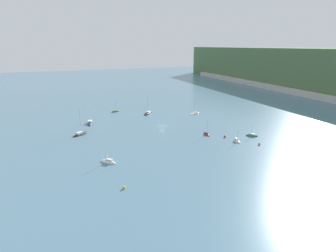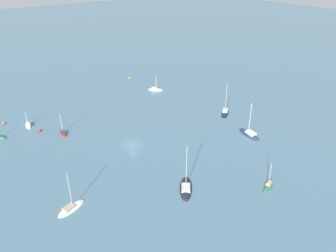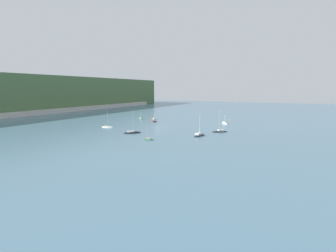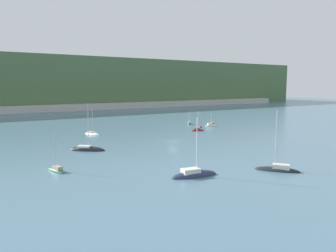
{
  "view_description": "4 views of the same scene",
  "coord_description": "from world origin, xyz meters",
  "px_view_note": "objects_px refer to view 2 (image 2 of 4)",
  "views": [
    {
      "loc": [
        106.44,
        -40.16,
        35.21
      ],
      "look_at": [
        11.18,
        -1.72,
        3.35
      ],
      "focal_mm": 28.0,
      "sensor_mm": 36.0,
      "label": 1
    },
    {
      "loc": [
        -67.44,
        39.85,
        46.48
      ],
      "look_at": [
        -0.49,
        -12.01,
        2.44
      ],
      "focal_mm": 35.0,
      "sensor_mm": 36.0,
      "label": 2
    },
    {
      "loc": [
        -124.98,
        -70.37,
        21.01
      ],
      "look_at": [
        -14.59,
        -13.85,
        3.31
      ],
      "focal_mm": 28.0,
      "sensor_mm": 36.0,
      "label": 3
    },
    {
      "loc": [
        -48.38,
        -72.37,
        15.17
      ],
      "look_at": [
        0.83,
        3.64,
        3.76
      ],
      "focal_mm": 35.0,
      "sensor_mm": 36.0,
      "label": 4
    }
  ],
  "objects_px": {
    "sailboat_0": "(63,133)",
    "mooring_buoy_1": "(4,123)",
    "mooring_buoy_2": "(39,130)",
    "sailboat_8": "(268,186)",
    "sailboat_1": "(71,208)",
    "sailboat_4": "(225,113)",
    "sailboat_3": "(186,189)",
    "sailboat_5": "(155,90)",
    "mooring_buoy_0": "(130,78)",
    "sailboat_2": "(249,135)",
    "sailboat_6": "(28,126)"
  },
  "relations": [
    {
      "from": "mooring_buoy_0",
      "to": "mooring_buoy_2",
      "type": "distance_m",
      "value": 51.71
    },
    {
      "from": "sailboat_3",
      "to": "sailboat_0",
      "type": "bearing_deg",
      "value": 56.08
    },
    {
      "from": "sailboat_3",
      "to": "sailboat_5",
      "type": "relative_size",
      "value": 1.82
    },
    {
      "from": "sailboat_2",
      "to": "sailboat_6",
      "type": "relative_size",
      "value": 1.96
    },
    {
      "from": "sailboat_4",
      "to": "mooring_buoy_1",
      "type": "distance_m",
      "value": 70.54
    },
    {
      "from": "sailboat_5",
      "to": "mooring_buoy_2",
      "type": "distance_m",
      "value": 47.55
    },
    {
      "from": "sailboat_2",
      "to": "sailboat_0",
      "type": "bearing_deg",
      "value": 61.33
    },
    {
      "from": "sailboat_1",
      "to": "mooring_buoy_0",
      "type": "distance_m",
      "value": 80.34
    },
    {
      "from": "sailboat_2",
      "to": "sailboat_6",
      "type": "height_order",
      "value": "sailboat_2"
    },
    {
      "from": "sailboat_5",
      "to": "mooring_buoy_0",
      "type": "height_order",
      "value": "sailboat_5"
    },
    {
      "from": "sailboat_3",
      "to": "mooring_buoy_1",
      "type": "distance_m",
      "value": 63.76
    },
    {
      "from": "sailboat_5",
      "to": "sailboat_0",
      "type": "bearing_deg",
      "value": -117.62
    },
    {
      "from": "sailboat_6",
      "to": "mooring_buoy_1",
      "type": "height_order",
      "value": "sailboat_6"
    },
    {
      "from": "sailboat_2",
      "to": "sailboat_3",
      "type": "height_order",
      "value": "sailboat_3"
    },
    {
      "from": "sailboat_1",
      "to": "mooring_buoy_2",
      "type": "relative_size",
      "value": 10.89
    },
    {
      "from": "sailboat_8",
      "to": "sailboat_3",
      "type": "bearing_deg",
      "value": -52.23
    },
    {
      "from": "sailboat_2",
      "to": "mooring_buoy_0",
      "type": "bearing_deg",
      "value": 11.55
    },
    {
      "from": "mooring_buoy_0",
      "to": "sailboat_4",
      "type": "bearing_deg",
      "value": -171.78
    },
    {
      "from": "mooring_buoy_1",
      "to": "mooring_buoy_2",
      "type": "distance_m",
      "value": 13.81
    },
    {
      "from": "sailboat_3",
      "to": "mooring_buoy_2",
      "type": "bearing_deg",
      "value": 60.04
    },
    {
      "from": "sailboat_3",
      "to": "sailboat_6",
      "type": "bearing_deg",
      "value": 59.54
    },
    {
      "from": "mooring_buoy_0",
      "to": "mooring_buoy_2",
      "type": "height_order",
      "value": "mooring_buoy_2"
    },
    {
      "from": "sailboat_2",
      "to": "sailboat_4",
      "type": "xyz_separation_m",
      "value": [
        14.63,
        -5.28,
        0.03
      ]
    },
    {
      "from": "sailboat_3",
      "to": "sailboat_4",
      "type": "xyz_separation_m",
      "value": [
        22.28,
        -36.17,
        0.07
      ]
    },
    {
      "from": "sailboat_3",
      "to": "mooring_buoy_1",
      "type": "relative_size",
      "value": 14.01
    },
    {
      "from": "sailboat_3",
      "to": "mooring_buoy_2",
      "type": "xyz_separation_m",
      "value": [
        47.23,
        16.9,
        0.36
      ]
    },
    {
      "from": "mooring_buoy_0",
      "to": "sailboat_6",
      "type": "bearing_deg",
      "value": 110.43
    },
    {
      "from": "sailboat_4",
      "to": "mooring_buoy_0",
      "type": "height_order",
      "value": "sailboat_4"
    },
    {
      "from": "sailboat_6",
      "to": "sailboat_8",
      "type": "relative_size",
      "value": 0.77
    },
    {
      "from": "mooring_buoy_1",
      "to": "mooring_buoy_2",
      "type": "bearing_deg",
      "value": -148.92
    },
    {
      "from": "sailboat_8",
      "to": "mooring_buoy_1",
      "type": "xyz_separation_m",
      "value": [
        69.9,
        39.33,
        0.3
      ]
    },
    {
      "from": "sailboat_0",
      "to": "mooring_buoy_1",
      "type": "relative_size",
      "value": 8.4
    },
    {
      "from": "sailboat_0",
      "to": "sailboat_1",
      "type": "bearing_deg",
      "value": 165.5
    },
    {
      "from": "sailboat_8",
      "to": "sailboat_1",
      "type": "bearing_deg",
      "value": -45.01
    },
    {
      "from": "sailboat_2",
      "to": "sailboat_5",
      "type": "distance_m",
      "value": 45.94
    },
    {
      "from": "sailboat_8",
      "to": "mooring_buoy_1",
      "type": "relative_size",
      "value": 8.55
    },
    {
      "from": "sailboat_6",
      "to": "mooring_buoy_1",
      "type": "bearing_deg",
      "value": 48.87
    },
    {
      "from": "sailboat_5",
      "to": "mooring_buoy_1",
      "type": "height_order",
      "value": "sailboat_5"
    },
    {
      "from": "sailboat_3",
      "to": "mooring_buoy_0",
      "type": "bearing_deg",
      "value": 17.95
    },
    {
      "from": "sailboat_0",
      "to": "sailboat_6",
      "type": "xyz_separation_m",
      "value": [
        11.25,
        6.68,
        0.02
      ]
    },
    {
      "from": "mooring_buoy_1",
      "to": "mooring_buoy_0",
      "type": "bearing_deg",
      "value": -77.62
    },
    {
      "from": "sailboat_3",
      "to": "sailboat_1",
      "type": "bearing_deg",
      "value": 107.66
    },
    {
      "from": "sailboat_5",
      "to": "mooring_buoy_0",
      "type": "bearing_deg",
      "value": 140.18
    },
    {
      "from": "sailboat_1",
      "to": "mooring_buoy_2",
      "type": "distance_m",
      "value": 38.11
    },
    {
      "from": "sailboat_8",
      "to": "mooring_buoy_0",
      "type": "bearing_deg",
      "value": -116.54
    },
    {
      "from": "sailboat_8",
      "to": "sailboat_4",
      "type": "bearing_deg",
      "value": -139.09
    },
    {
      "from": "sailboat_1",
      "to": "mooring_buoy_0",
      "type": "relative_size",
      "value": 12.32
    },
    {
      "from": "sailboat_8",
      "to": "mooring_buoy_2",
      "type": "bearing_deg",
      "value": -77.89
    },
    {
      "from": "sailboat_4",
      "to": "sailboat_8",
      "type": "height_order",
      "value": "sailboat_4"
    },
    {
      "from": "sailboat_1",
      "to": "mooring_buoy_1",
      "type": "relative_size",
      "value": 11.18
    }
  ]
}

